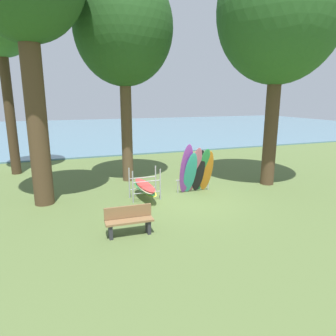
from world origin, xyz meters
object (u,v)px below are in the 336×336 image
leaning_board_pile (196,171)px  tree_far_left_back (124,29)px  tree_foreground_right (280,11)px  park_bench (129,220)px  board_storage_rack (145,187)px

leaning_board_pile → tree_far_left_back: bearing=125.9°
tree_foreground_right → park_bench: size_ratio=7.44×
tree_foreground_right → board_storage_rack: tree_foreground_right is taller
tree_foreground_right → leaning_board_pile: 7.47m
tree_foreground_right → tree_far_left_back: tree_foreground_right is taller
tree_foreground_right → board_storage_rack: 9.15m
board_storage_rack → park_bench: board_storage_rack is taller
tree_foreground_right → leaning_board_pile: (-3.75, -0.18, -6.45)m
tree_foreground_right → tree_far_left_back: bearing=154.2°
tree_foreground_right → leaning_board_pile: size_ratio=4.81×
tree_far_left_back → leaning_board_pile: size_ratio=4.33×
tree_foreground_right → leaning_board_pile: bearing=-177.3°
tree_foreground_right → tree_far_left_back: 6.65m
board_storage_rack → park_bench: (-1.32, -2.95, -0.04)m
tree_foreground_right → tree_far_left_back: size_ratio=1.11×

